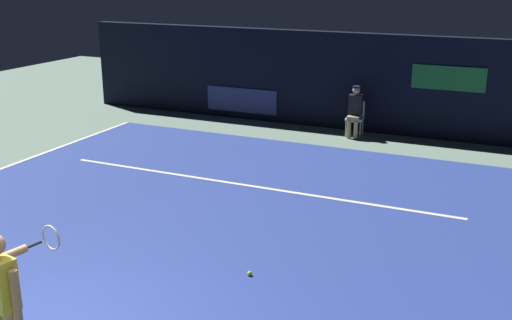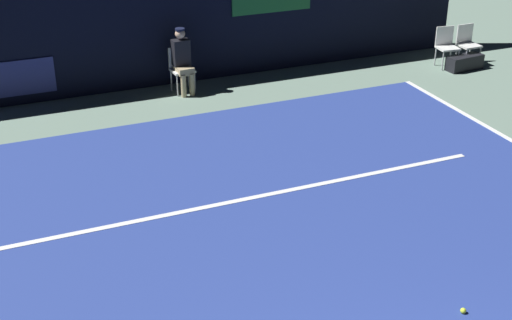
# 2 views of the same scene
# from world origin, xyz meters

# --- Properties ---
(ground_plane) EXTENTS (31.39, 31.39, 0.00)m
(ground_plane) POSITION_xyz_m (0.00, 4.27, 0.00)
(ground_plane) COLOR slate
(court_surface) EXTENTS (10.90, 10.53, 0.01)m
(court_surface) POSITION_xyz_m (0.00, 4.27, 0.01)
(court_surface) COLOR navy
(court_surface) RESTS_ON ground
(line_service) EXTENTS (8.50, 0.10, 0.01)m
(line_service) POSITION_xyz_m (0.00, 6.11, 0.01)
(line_service) COLOR white
(line_service) RESTS_ON court_surface
(back_wall) EXTENTS (15.25, 0.33, 2.60)m
(back_wall) POSITION_xyz_m (-0.00, 11.49, 1.30)
(back_wall) COLOR black
(back_wall) RESTS_ON ground
(tennis_player) EXTENTS (0.51, 1.00, 1.73)m
(tennis_player) POSITION_xyz_m (0.36, -0.56, 0.99)
(tennis_player) COLOR tan
(tennis_player) RESTS_ON ground
(line_judge_on_chair) EXTENTS (0.47, 0.55, 1.32)m
(line_judge_on_chair) POSITION_xyz_m (0.86, 10.78, 0.69)
(line_judge_on_chair) COLOR white
(line_judge_on_chair) RESTS_ON ground
(tennis_ball) EXTENTS (0.07, 0.07, 0.07)m
(tennis_ball) POSITION_xyz_m (1.64, 2.65, 0.05)
(tennis_ball) COLOR #CCE033
(tennis_ball) RESTS_ON court_surface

